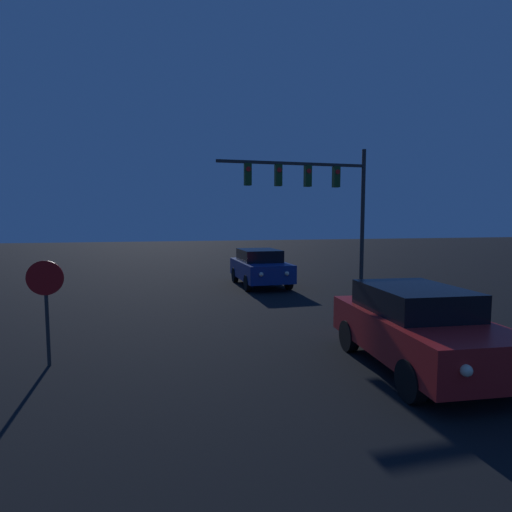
{
  "coord_description": "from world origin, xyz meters",
  "views": [
    {
      "loc": [
        -2.81,
        3.06,
        2.92
      ],
      "look_at": [
        0.0,
        14.55,
        1.86
      ],
      "focal_mm": 28.0,
      "sensor_mm": 36.0,
      "label": 1
    }
  ],
  "objects_px": {
    "traffic_signal_mast": "(318,189)",
    "stop_sign": "(46,293)",
    "car_near": "(417,326)",
    "car_far": "(260,267)"
  },
  "relations": [
    {
      "from": "traffic_signal_mast",
      "to": "stop_sign",
      "type": "distance_m",
      "value": 12.16
    },
    {
      "from": "stop_sign",
      "to": "car_far",
      "type": "bearing_deg",
      "value": 52.53
    },
    {
      "from": "car_near",
      "to": "car_far",
      "type": "xyz_separation_m",
      "value": [
        -0.5,
        10.5,
        0.0
      ]
    },
    {
      "from": "car_near",
      "to": "stop_sign",
      "type": "height_order",
      "value": "stop_sign"
    },
    {
      "from": "car_near",
      "to": "stop_sign",
      "type": "bearing_deg",
      "value": -10.61
    },
    {
      "from": "car_near",
      "to": "traffic_signal_mast",
      "type": "height_order",
      "value": "traffic_signal_mast"
    },
    {
      "from": "car_near",
      "to": "car_far",
      "type": "relative_size",
      "value": 1.02
    },
    {
      "from": "car_near",
      "to": "stop_sign",
      "type": "xyz_separation_m",
      "value": [
        -7.09,
        1.89,
        0.64
      ]
    },
    {
      "from": "car_far",
      "to": "traffic_signal_mast",
      "type": "distance_m",
      "value": 4.26
    },
    {
      "from": "car_far",
      "to": "traffic_signal_mast",
      "type": "xyz_separation_m",
      "value": [
        2.35,
        -0.86,
        3.45
      ]
    }
  ]
}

